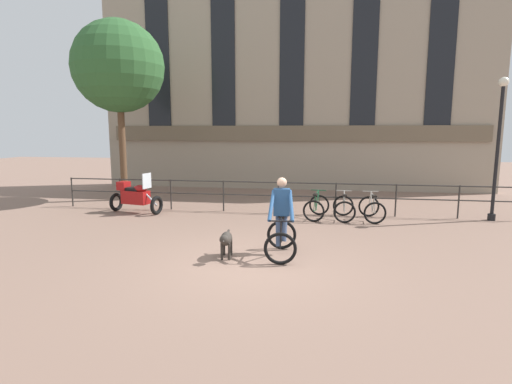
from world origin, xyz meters
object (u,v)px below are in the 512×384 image
parked_motorcycle (135,196)px  parked_bicycle_near_lamp (317,207)px  parked_bicycle_mid_left (344,208)px  street_lamp (498,142)px  dog (226,240)px  parked_bicycle_mid_right (372,209)px  cyclist_with_bike (281,221)px

parked_motorcycle → parked_bicycle_near_lamp: 5.98m
parked_bicycle_mid_left → street_lamp: size_ratio=0.26×
parked_bicycle_near_lamp → parked_bicycle_mid_left: bearing=-171.2°
dog → parked_bicycle_mid_left: bearing=52.4°
parked_bicycle_mid_left → parked_bicycle_mid_right: same height
parked_motorcycle → parked_bicycle_near_lamp: (5.97, 0.09, -0.20)m
parked_bicycle_near_lamp → parked_bicycle_mid_left: 0.84m
parked_bicycle_mid_left → parked_bicycle_mid_right: (0.84, 0.00, 0.00)m
parked_bicycle_mid_right → street_lamp: size_ratio=0.27×
cyclist_with_bike → dog: 1.28m
parked_bicycle_mid_right → street_lamp: 4.20m
dog → parked_bicycle_mid_right: size_ratio=0.79×
dog → parked_bicycle_mid_right: parked_bicycle_mid_right is taller
cyclist_with_bike → parked_bicycle_near_lamp: size_ratio=1.42×
parked_bicycle_mid_right → parked_motorcycle: bearing=-2.2°
parked_motorcycle → street_lamp: (11.27, 0.64, 1.84)m
dog → parked_bicycle_near_lamp: bearing=61.1°
cyclist_with_bike → street_lamp: street_lamp is taller
parked_bicycle_near_lamp → parked_motorcycle: bearing=9.6°
parked_bicycle_mid_left → street_lamp: street_lamp is taller
cyclist_with_bike → parked_bicycle_near_lamp: 3.95m
parked_bicycle_near_lamp → parked_bicycle_mid_left: (0.84, -0.00, 0.00)m
dog → parked_motorcycle: (-4.10, 4.24, 0.15)m
cyclist_with_bike → parked_motorcycle: 6.45m
cyclist_with_bike → parked_bicycle_mid_left: bearing=63.8°
parked_motorcycle → parked_bicycle_mid_right: bearing=-76.9°
dog → parked_bicycle_mid_left: 5.10m
parked_motorcycle → parked_bicycle_near_lamp: size_ratio=1.55×
parked_motorcycle → street_lamp: street_lamp is taller
dog → parked_motorcycle: 5.90m
dog → street_lamp: (7.17, 4.88, 1.98)m
dog → street_lamp: street_lamp is taller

